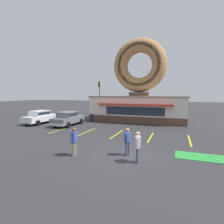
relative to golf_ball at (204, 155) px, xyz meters
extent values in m
plane|color=#2D2D30|center=(-4.29, -1.46, -0.05)|extent=(160.00, 160.00, 0.00)
cube|color=brown|center=(-6.35, 12.54, 0.40)|extent=(12.00, 6.00, 0.90)
cube|color=silver|center=(-6.35, 12.54, 2.00)|extent=(12.00, 6.00, 2.30)
cube|color=gray|center=(-6.35, 12.54, 3.23)|extent=(12.30, 6.30, 0.16)
cube|color=red|center=(-6.35, 9.24, 2.30)|extent=(9.00, 0.60, 0.20)
cube|color=#232D3D|center=(-6.35, 9.52, 1.50)|extent=(7.20, 0.03, 1.00)
cube|color=brown|center=(-6.35, 12.54, 3.56)|extent=(2.40, 1.80, 0.50)
torus|color=#B27F4C|center=(-6.35, 12.54, 7.36)|extent=(7.10, 1.90, 7.10)
torus|color=#936038|center=(-6.35, 12.11, 7.36)|extent=(6.25, 1.05, 6.24)
cube|color=green|center=(0.44, -0.25, -0.04)|extent=(4.07, 1.37, 0.03)
torus|color=#D8667F|center=(0.60, -0.54, 0.00)|extent=(0.13, 0.13, 0.04)
torus|color=#D8667F|center=(0.41, 0.09, 0.00)|extent=(0.13, 0.13, 0.04)
torus|color=#A5724C|center=(-1.38, -0.69, 0.00)|extent=(0.13, 0.13, 0.04)
torus|color=#E5C666|center=(-0.40, -0.01, 0.00)|extent=(0.13, 0.13, 0.04)
sphere|color=white|center=(0.00, 0.00, 0.00)|extent=(0.04, 0.04, 0.04)
cube|color=silver|center=(-17.16, 5.89, 0.61)|extent=(1.94, 4.47, 0.68)
cube|color=silver|center=(-17.17, 5.74, 1.25)|extent=(1.65, 2.16, 0.60)
cube|color=#232D3D|center=(-17.17, 5.74, 1.27)|extent=(1.67, 2.08, 0.36)
cube|color=silver|center=(-17.07, 8.12, 0.37)|extent=(1.67, 0.17, 0.24)
cube|color=silver|center=(-17.26, 3.66, 0.37)|extent=(1.67, 0.17, 0.24)
cylinder|color=black|center=(-17.98, 7.29, 0.27)|extent=(0.25, 0.65, 0.64)
cylinder|color=black|center=(-16.23, 7.22, 0.27)|extent=(0.25, 0.65, 0.64)
cylinder|color=black|center=(-18.10, 4.56, 0.27)|extent=(0.25, 0.65, 0.64)
cylinder|color=black|center=(-16.34, 4.49, 0.27)|extent=(0.25, 0.65, 0.64)
cube|color=slate|center=(-13.22, 5.91, 0.61)|extent=(1.81, 4.42, 0.68)
cube|color=slate|center=(-13.22, 5.76, 1.25)|extent=(1.58, 2.12, 0.60)
cube|color=#232D3D|center=(-13.22, 5.76, 1.27)|extent=(1.61, 2.03, 0.36)
cube|color=silver|center=(-13.24, 8.14, 0.37)|extent=(1.67, 0.12, 0.24)
cube|color=silver|center=(-13.19, 3.68, 0.37)|extent=(1.67, 0.12, 0.24)
cylinder|color=black|center=(-14.11, 7.27, 0.27)|extent=(0.23, 0.64, 0.64)
cylinder|color=black|center=(-12.35, 7.29, 0.27)|extent=(0.23, 0.64, 0.64)
cylinder|color=black|center=(-14.08, 4.54, 0.27)|extent=(0.23, 0.64, 0.64)
cylinder|color=black|center=(-12.32, 4.56, 0.27)|extent=(0.23, 0.64, 0.64)
cylinder|color=#474C66|center=(-3.44, -2.15, 0.36)|extent=(0.15, 0.15, 0.81)
cylinder|color=#474C66|center=(-3.42, -2.35, 0.36)|extent=(0.15, 0.15, 0.81)
cube|color=silver|center=(-3.43, -2.25, 1.06)|extent=(0.27, 0.40, 0.59)
cylinder|color=silver|center=(-3.45, -2.00, 1.03)|extent=(0.10, 0.10, 0.55)
cylinder|color=silver|center=(-3.41, -2.50, 1.03)|extent=(0.10, 0.10, 0.55)
sphere|color=tan|center=(-3.43, -2.25, 1.49)|extent=(0.22, 0.22, 0.22)
cylinder|color=#474C66|center=(-4.26, -1.47, 0.35)|extent=(0.15, 0.15, 0.80)
cylinder|color=#474C66|center=(-4.17, -1.29, 0.35)|extent=(0.15, 0.15, 0.80)
cube|color=#33478C|center=(-4.21, -1.38, 1.04)|extent=(0.38, 0.45, 0.58)
cylinder|color=#33478C|center=(-4.32, -1.60, 1.01)|extent=(0.10, 0.10, 0.54)
cylinder|color=#33478C|center=(-4.10, -1.15, 1.01)|extent=(0.10, 0.10, 0.54)
sphere|color=#9E7051|center=(-4.21, -1.38, 1.47)|extent=(0.21, 0.21, 0.21)
cylinder|color=#7F7056|center=(-7.12, -2.39, 0.36)|extent=(0.15, 0.15, 0.82)
cylinder|color=#7F7056|center=(-7.13, -2.59, 0.36)|extent=(0.15, 0.15, 0.82)
cube|color=#33478C|center=(-7.12, -2.49, 1.07)|extent=(0.25, 0.39, 0.60)
cylinder|color=#33478C|center=(-7.11, -2.24, 1.04)|extent=(0.10, 0.10, 0.55)
cylinder|color=#33478C|center=(-7.13, -2.74, 1.04)|extent=(0.10, 0.10, 0.55)
sphere|color=brown|center=(-7.12, -2.49, 1.50)|extent=(0.22, 0.22, 0.22)
cylinder|color=#232833|center=(-12.05, 9.67, 0.42)|extent=(0.56, 0.56, 0.95)
torus|color=black|center=(-12.05, 9.67, 0.90)|extent=(0.57, 0.57, 0.05)
cylinder|color=#595B60|center=(-13.94, 16.40, 2.85)|extent=(0.16, 0.16, 5.80)
cube|color=black|center=(-13.94, 16.22, 5.20)|extent=(0.28, 0.24, 0.90)
sphere|color=red|center=(-13.94, 16.10, 5.50)|extent=(0.18, 0.18, 0.18)
sphere|color=orange|center=(-13.94, 16.10, 5.20)|extent=(0.18, 0.18, 0.18)
sphere|color=green|center=(-13.94, 16.10, 4.90)|extent=(0.18, 0.18, 0.18)
cube|color=yellow|center=(-12.53, 3.54, -0.05)|extent=(0.12, 3.60, 0.01)
cube|color=yellow|center=(-9.53, 3.54, -0.05)|extent=(0.12, 3.60, 0.01)
cube|color=yellow|center=(-6.53, 3.54, -0.05)|extent=(0.12, 3.60, 0.01)
cube|color=yellow|center=(-3.53, 3.54, -0.05)|extent=(0.12, 3.60, 0.01)
cube|color=yellow|center=(-0.53, 3.54, -0.05)|extent=(0.12, 3.60, 0.01)
camera|label=1|loc=(-1.65, -11.03, 3.53)|focal=28.00mm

